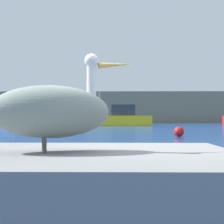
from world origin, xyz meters
The scene contains 6 objects.
ground_plane centered at (0.00, 0.00, 0.00)m, with size 260.00×260.00×0.00m, color navy.
hillside_backdrop centered at (0.00, 65.71, 2.93)m, with size 140.00×12.77×5.86m, color #7F755B.
pier_dock centered at (-0.98, -0.82, 0.32)m, with size 3.47×2.34×0.63m, color slate.
pelican centered at (-0.97, -0.81, 1.01)m, with size 1.38×0.82×0.92m.
fishing_boat_yellow centered at (-0.14, 36.98, 0.88)m, with size 8.06×3.20×4.06m.
mooring_buoy centered at (2.71, 13.40, 0.25)m, with size 0.51×0.51×0.51m, color red.
Camera 1 is at (-0.36, -3.96, 0.94)m, focal length 55.08 mm.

